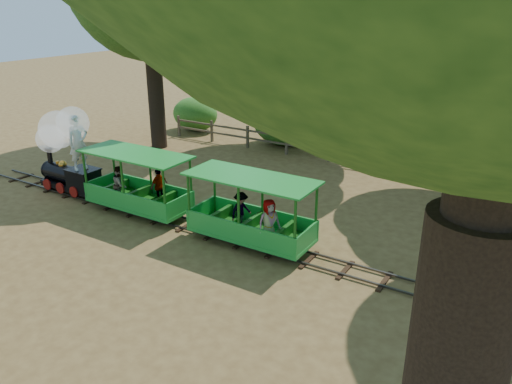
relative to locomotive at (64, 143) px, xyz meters
The scene contains 9 objects.
ground 7.50m from the locomotive, ahead, with size 90.00×90.00×0.00m, color olive.
track 7.48m from the locomotive, ahead, with size 22.00×1.00×0.10m.
locomotive is the anchor object (origin of this frame).
carriage_front 3.50m from the locomotive, ahead, with size 3.59×1.46×1.86m.
carriage_rear 7.65m from the locomotive, ahead, with size 3.59×1.46×1.86m.
fence 10.84m from the locomotive, 47.43° to the left, with size 18.10×0.10×1.00m.
shrub_west 9.44m from the locomotive, 100.50° to the left, with size 2.44×1.88×1.69m, color #2D6B1E.
shrub_mid_w 9.88m from the locomotive, 69.66° to the left, with size 2.96×2.28×2.05m, color #2D6B1E.
shrub_mid_e 15.63m from the locomotive, 36.29° to the left, with size 2.16×1.66×1.49m, color #2D6B1E.
Camera 1 is at (6.81, -10.38, 6.32)m, focal length 35.00 mm.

